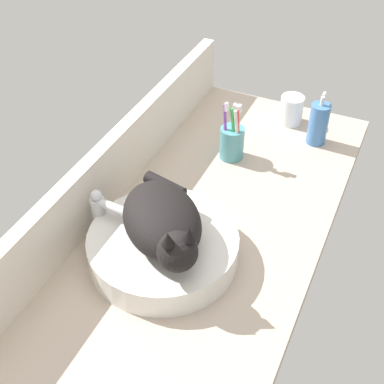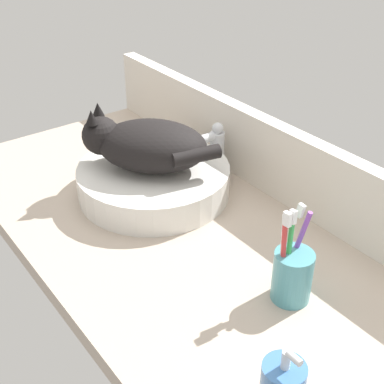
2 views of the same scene
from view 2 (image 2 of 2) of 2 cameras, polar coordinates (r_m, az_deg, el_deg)
ground_plane at (r=114.72cm, az=-1.40°, el=-5.16°), size 128.13×58.50×4.00cm
backsplash_panel at (r=124.22cm, az=8.90°, el=3.47°), size 128.13×3.60×17.52cm
sink_basin at (r=125.17cm, az=-4.09°, el=1.27°), size 35.45×35.45×7.01cm
cat at (r=120.97cm, az=-4.89°, el=5.08°), size 29.88×29.48×14.00cm
faucet at (r=131.21cm, az=2.30°, el=4.76°), size 3.60×11.85×13.60cm
toothbrush_cup at (r=96.37cm, az=10.59°, el=-8.52°), size 7.09×7.09×18.72cm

